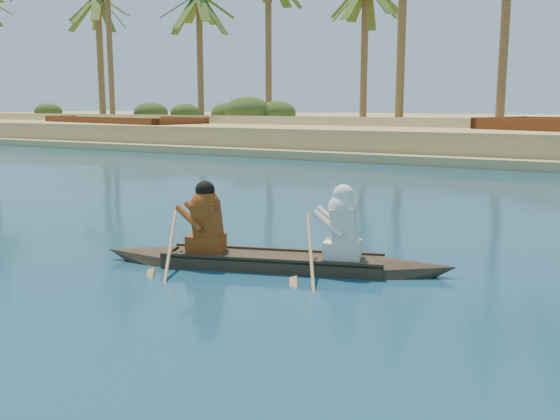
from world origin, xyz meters
The scene contains 2 objects.
canoe centered at (-3.67, 5.61, 0.29)m, with size 5.36×2.29×1.48m.
barge_left centered at (-26.93, 27.00, 0.69)m, with size 12.34×6.32×1.96m.
Camera 1 is at (0.90, -2.25, 2.44)m, focal length 40.00 mm.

